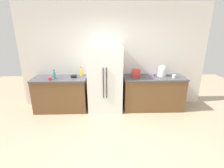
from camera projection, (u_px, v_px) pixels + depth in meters
name	position (u px, v px, depth m)	size (l,w,h in m)	color
ground_plane	(118.00, 147.00, 3.17)	(10.27, 10.27, 0.00)	tan
kitchen_back_panel	(114.00, 56.00, 4.65)	(5.13, 0.10, 2.80)	silver
counter_left	(61.00, 94.00, 4.53)	(1.39, 0.68, 0.91)	brown
counter_right	(153.00, 93.00, 4.61)	(1.63, 0.68, 0.91)	brown
refrigerator	(105.00, 79.00, 4.42)	(0.89, 0.69, 1.72)	white
toaster	(136.00, 73.00, 4.39)	(0.20, 0.15, 0.22)	red
rice_cooker	(162.00, 71.00, 4.51)	(0.23, 0.23, 0.30)	silver
bottle_a	(54.00, 75.00, 4.29)	(0.07, 0.07, 0.23)	teal
bottle_b	(81.00, 73.00, 4.55)	(0.07, 0.07, 0.24)	yellow
cup_a	(154.00, 75.00, 4.51)	(0.07, 0.07, 0.07)	purple
cup_b	(174.00, 76.00, 4.37)	(0.09, 0.09, 0.08)	white
cup_c	(50.00, 79.00, 4.18)	(0.09, 0.09, 0.07)	red
bowl_a	(74.00, 76.00, 4.39)	(0.16, 0.16, 0.06)	black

